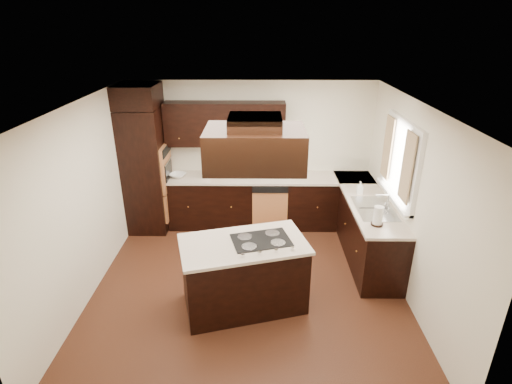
% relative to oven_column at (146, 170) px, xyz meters
% --- Properties ---
extents(floor, '(4.20, 4.20, 0.02)m').
position_rel_oven_column_xyz_m(floor, '(1.78, -1.71, -1.07)').
color(floor, brown).
rests_on(floor, ground).
extents(ceiling, '(4.20, 4.20, 0.02)m').
position_rel_oven_column_xyz_m(ceiling, '(1.78, -1.71, 1.45)').
color(ceiling, white).
rests_on(ceiling, ground).
extents(wall_back, '(4.20, 0.02, 2.50)m').
position_rel_oven_column_xyz_m(wall_back, '(1.78, 0.40, 0.19)').
color(wall_back, white).
rests_on(wall_back, ground).
extents(wall_front, '(4.20, 0.02, 2.50)m').
position_rel_oven_column_xyz_m(wall_front, '(1.78, -3.81, 0.19)').
color(wall_front, white).
rests_on(wall_front, ground).
extents(wall_left, '(0.02, 4.20, 2.50)m').
position_rel_oven_column_xyz_m(wall_left, '(-0.33, -1.71, 0.19)').
color(wall_left, white).
rests_on(wall_left, ground).
extents(wall_right, '(0.02, 4.20, 2.50)m').
position_rel_oven_column_xyz_m(wall_right, '(3.88, -1.71, 0.19)').
color(wall_right, white).
rests_on(wall_right, ground).
extents(oven_column, '(0.65, 0.75, 2.12)m').
position_rel_oven_column_xyz_m(oven_column, '(0.00, 0.00, 0.00)').
color(oven_column, black).
rests_on(oven_column, floor).
extents(wall_oven_face, '(0.05, 0.62, 0.78)m').
position_rel_oven_column_xyz_m(wall_oven_face, '(0.35, 0.00, 0.06)').
color(wall_oven_face, '#D5844B').
rests_on(wall_oven_face, oven_column).
extents(base_cabinets_back, '(2.93, 0.60, 0.88)m').
position_rel_oven_column_xyz_m(base_cabinets_back, '(1.81, 0.09, -0.62)').
color(base_cabinets_back, black).
rests_on(base_cabinets_back, floor).
extents(base_cabinets_right, '(0.60, 2.40, 0.88)m').
position_rel_oven_column_xyz_m(base_cabinets_right, '(3.58, -0.80, -0.62)').
color(base_cabinets_right, black).
rests_on(base_cabinets_right, floor).
extents(countertop_back, '(2.93, 0.63, 0.04)m').
position_rel_oven_column_xyz_m(countertop_back, '(1.81, 0.08, -0.16)').
color(countertop_back, beige).
rests_on(countertop_back, base_cabinets_back).
extents(countertop_right, '(0.63, 2.40, 0.04)m').
position_rel_oven_column_xyz_m(countertop_right, '(3.56, -0.80, -0.16)').
color(countertop_right, beige).
rests_on(countertop_right, base_cabinets_right).
extents(upper_cabinets, '(2.00, 0.34, 0.72)m').
position_rel_oven_column_xyz_m(upper_cabinets, '(1.34, 0.23, 0.75)').
color(upper_cabinets, black).
rests_on(upper_cabinets, wall_back).
extents(dishwasher_front, '(0.60, 0.05, 0.72)m').
position_rel_oven_column_xyz_m(dishwasher_front, '(2.10, -0.20, -0.66)').
color(dishwasher_front, '#D5844B').
rests_on(dishwasher_front, floor).
extents(window_frame, '(0.06, 1.32, 1.12)m').
position_rel_oven_column_xyz_m(window_frame, '(3.85, -1.16, 0.59)').
color(window_frame, white).
rests_on(window_frame, wall_right).
extents(window_pane, '(0.00, 1.20, 1.00)m').
position_rel_oven_column_xyz_m(window_pane, '(3.87, -1.16, 0.59)').
color(window_pane, white).
rests_on(window_pane, wall_right).
extents(curtain_left, '(0.02, 0.34, 0.90)m').
position_rel_oven_column_xyz_m(curtain_left, '(3.79, -1.57, 0.64)').
color(curtain_left, beige).
rests_on(curtain_left, wall_right).
extents(curtain_right, '(0.02, 0.34, 0.90)m').
position_rel_oven_column_xyz_m(curtain_right, '(3.79, -0.74, 0.64)').
color(curtain_right, beige).
rests_on(curtain_right, wall_right).
extents(sink_rim, '(0.52, 0.84, 0.01)m').
position_rel_oven_column_xyz_m(sink_rim, '(3.58, -1.16, -0.14)').
color(sink_rim, silver).
rests_on(sink_rim, countertop_right).
extents(island, '(1.63, 1.16, 0.88)m').
position_rel_oven_column_xyz_m(island, '(1.73, -2.13, -0.62)').
color(island, black).
rests_on(island, floor).
extents(island_top, '(1.70, 1.23, 0.04)m').
position_rel_oven_column_xyz_m(island_top, '(1.73, -2.13, -0.16)').
color(island_top, beige).
rests_on(island_top, island).
extents(cooktop, '(0.79, 0.63, 0.01)m').
position_rel_oven_column_xyz_m(cooktop, '(1.95, -2.07, -0.13)').
color(cooktop, black).
rests_on(cooktop, island_top).
extents(range_hood, '(1.05, 0.72, 0.42)m').
position_rel_oven_column_xyz_m(range_hood, '(1.88, -2.25, 1.10)').
color(range_hood, black).
rests_on(range_hood, ceiling).
extents(hood_duct, '(0.55, 0.50, 0.13)m').
position_rel_oven_column_xyz_m(hood_duct, '(1.88, -2.25, 1.38)').
color(hood_duct, black).
rests_on(hood_duct, ceiling).
extents(blender_base, '(0.15, 0.15, 0.10)m').
position_rel_oven_column_xyz_m(blender_base, '(1.02, 0.02, -0.09)').
color(blender_base, silver).
rests_on(blender_base, countertop_back).
extents(blender_pitcher, '(0.13, 0.13, 0.26)m').
position_rel_oven_column_xyz_m(blender_pitcher, '(1.02, 0.02, 0.09)').
color(blender_pitcher, silver).
rests_on(blender_pitcher, blender_base).
extents(spice_rack, '(0.34, 0.11, 0.28)m').
position_rel_oven_column_xyz_m(spice_rack, '(1.17, 0.05, -0.00)').
color(spice_rack, black).
rests_on(spice_rack, countertop_back).
extents(mixing_bowl, '(0.34, 0.34, 0.07)m').
position_rel_oven_column_xyz_m(mixing_bowl, '(0.52, 0.05, -0.11)').
color(mixing_bowl, white).
rests_on(mixing_bowl, countertop_back).
extents(soap_bottle, '(0.10, 0.10, 0.20)m').
position_rel_oven_column_xyz_m(soap_bottle, '(3.48, -0.62, -0.04)').
color(soap_bottle, white).
rests_on(soap_bottle, countertop_right).
extents(paper_towel, '(0.16, 0.16, 0.27)m').
position_rel_oven_column_xyz_m(paper_towel, '(3.47, -1.66, -0.01)').
color(paper_towel, white).
rests_on(paper_towel, countertop_right).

